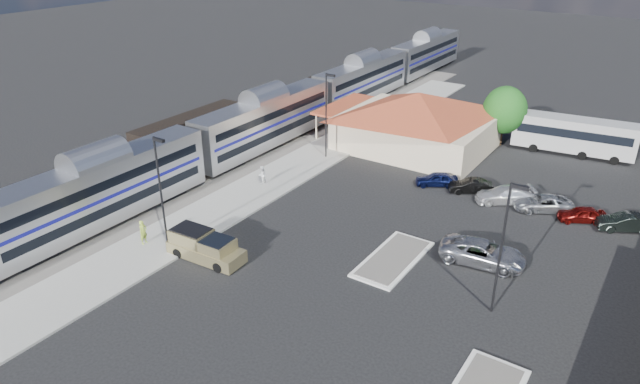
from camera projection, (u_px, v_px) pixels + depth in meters
The scene contains 22 objects.
ground at pixel (333, 256), 42.32m from camera, with size 280.00×280.00×0.00m, color black.
railbed at pixel (203, 162), 58.81m from camera, with size 16.00×100.00×0.12m, color #4C4944.
platform at pixel (258, 189), 52.80m from camera, with size 5.50×92.00×0.18m, color gray.
passenger_train at pixel (265, 123), 61.23m from camera, with size 3.00×104.00×5.55m.
freight_cars at pixel (190, 135), 60.62m from camera, with size 2.80×46.00×4.00m.
station_depot at pixel (417, 120), 61.33m from camera, with size 18.35×12.24×6.20m.
traffic_island_south at pixel (393, 259), 41.79m from camera, with size 3.30×7.50×0.21m.
lamp_plat_s at pixel (161, 185), 40.97m from camera, with size 1.08×0.25×9.00m.
lamp_plat_n at pixel (327, 109), 57.53m from camera, with size 1.08×0.25×9.00m.
lamp_lot at pixel (504, 239), 33.99m from camera, with size 1.08×0.25×9.00m.
tree_depot at pixel (505, 110), 61.68m from camera, with size 4.71×4.71×6.63m.
pickup_truck at pixel (206, 247), 41.58m from camera, with size 6.02×2.47×2.05m.
suv at pixel (483, 253), 41.09m from camera, with size 2.83×6.13×1.70m, color #A9AAB1.
coach_bus at pixel (574, 134), 60.00m from camera, with size 12.38×4.04×3.90m.
person_a at pixel (143, 232), 43.25m from camera, with size 0.70×0.46×1.93m, color #A2C03C.
person_b at pixel (262, 175), 53.32m from camera, with size 0.84×0.65×1.72m, color white.
parked_car_a at pixel (436, 179), 53.33m from camera, with size 1.56×3.88×1.32m, color #0C123C.
parked_car_b at pixel (470, 186), 51.97m from camera, with size 1.38×3.96×1.30m, color black.
parked_car_c at pixel (504, 195), 50.10m from camera, with size 2.07×5.08×1.48m, color silver.
parked_car_d at pixel (543, 203), 48.76m from camera, with size 2.26×4.90×1.36m, color gray.
parked_car_e at pixel (581, 214), 46.95m from camera, with size 1.52×3.79×1.29m, color #690E0B.
parked_car_f at pixel (625, 222), 45.55m from camera, with size 1.50×4.31×1.42m, color black.
Camera 1 is at (19.24, -30.68, 22.44)m, focal length 32.00 mm.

